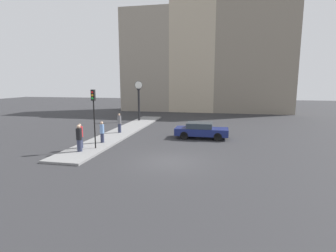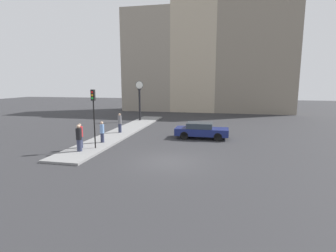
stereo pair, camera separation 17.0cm
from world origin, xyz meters
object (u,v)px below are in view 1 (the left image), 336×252
at_px(sedan_car, 201,130).
at_px(pedestrian_red_top, 80,136).
at_px(traffic_light_near, 94,107).
at_px(pedestrian_grey_jacket, 119,123).
at_px(street_clock, 139,100).
at_px(pedestrian_black_jacket, 79,138).
at_px(pedestrian_blue_stripe, 102,132).

bearing_deg(sedan_car, pedestrian_red_top, -145.03).
height_order(traffic_light_near, pedestrian_grey_jacket, traffic_light_near).
bearing_deg(sedan_car, traffic_light_near, -141.71).
relative_size(sedan_car, street_clock, 0.94).
height_order(sedan_car, pedestrian_red_top, pedestrian_red_top).
bearing_deg(street_clock, pedestrian_red_top, -89.36).
height_order(sedan_car, traffic_light_near, traffic_light_near).
bearing_deg(pedestrian_black_jacket, street_clock, 92.26).
xyz_separation_m(traffic_light_near, pedestrian_black_jacket, (-0.64, -1.00, -2.02)).
bearing_deg(pedestrian_black_jacket, pedestrian_red_top, 115.98).
xyz_separation_m(traffic_light_near, street_clock, (-1.23, 13.84, -0.43)).
height_order(sedan_car, street_clock, street_clock).
bearing_deg(pedestrian_blue_stripe, pedestrian_black_jacket, -96.99).
height_order(pedestrian_black_jacket, pedestrian_blue_stripe, pedestrian_black_jacket).
relative_size(sedan_car, pedestrian_grey_jacket, 2.52).
bearing_deg(pedestrian_blue_stripe, pedestrian_grey_jacket, 93.41).
xyz_separation_m(street_clock, pedestrian_red_top, (0.16, -13.96, -1.64)).
xyz_separation_m(pedestrian_black_jacket, pedestrian_blue_stripe, (0.34, 2.74, -0.08)).
relative_size(pedestrian_black_jacket, pedestrian_red_top, 1.05).
relative_size(sedan_car, pedestrian_blue_stripe, 2.73).
height_order(street_clock, pedestrian_grey_jacket, street_clock).
bearing_deg(pedestrian_blue_stripe, pedestrian_red_top, -112.35).
height_order(traffic_light_near, pedestrian_black_jacket, traffic_light_near).
bearing_deg(pedestrian_red_top, sedan_car, 34.97).
height_order(pedestrian_black_jacket, pedestrian_red_top, pedestrian_black_jacket).
relative_size(traffic_light_near, pedestrian_red_top, 2.38).
height_order(traffic_light_near, pedestrian_blue_stripe, traffic_light_near).
height_order(pedestrian_grey_jacket, pedestrian_red_top, pedestrian_grey_jacket).
height_order(street_clock, pedestrian_black_jacket, street_clock).
distance_m(pedestrian_black_jacket, pedestrian_red_top, 0.98).
relative_size(sedan_car, pedestrian_black_jacket, 2.47).
bearing_deg(sedan_car, pedestrian_black_jacket, -139.51).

